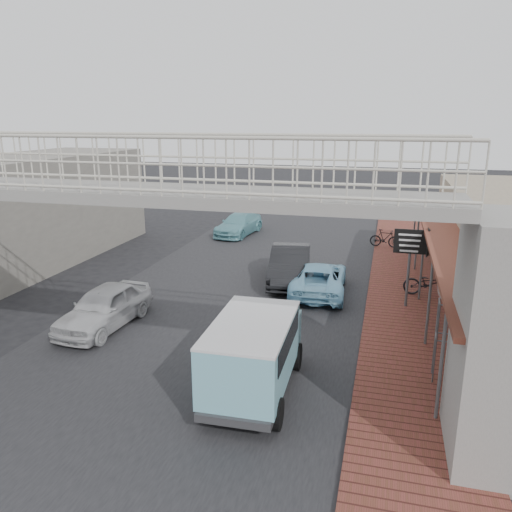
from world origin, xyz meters
The scene contains 14 objects.
ground centered at (0.00, 0.00, 0.00)m, with size 120.00×120.00×0.00m, color black.
road_strip centered at (0.00, 0.00, 0.01)m, with size 10.00×60.00×0.01m, color black.
sidewalk centered at (6.50, 3.00, 0.05)m, with size 3.00×40.00×0.10m, color brown.
footbridge centered at (0.00, -4.00, 3.18)m, with size 16.40×2.40×6.34m.
building_far_left centered at (-11.00, 6.00, 2.50)m, with size 5.00×14.00×5.00m, color gray.
white_hatchback centered at (-3.27, -0.12, 0.68)m, with size 1.62×4.02×1.37m, color silver.
dark_sedan centered at (1.72, 6.12, 0.75)m, with size 1.58×4.54×1.50m, color black.
angkot_curb centered at (3.10, 5.00, 0.61)m, with size 2.03×4.40×1.22m, color #7DBAD9.
angkot_far centered at (-2.94, 14.10, 0.62)m, with size 1.73×4.26×1.24m, color #69ACB7.
angkot_van centered at (2.58, -2.87, 1.28)m, with size 1.99×4.16×2.01m.
motorcycle_near centered at (7.28, 5.43, 0.61)m, with size 0.68×1.94×1.02m, color black.
motorcycle_far centered at (5.51, 12.83, 0.57)m, with size 0.44×1.56×0.94m, color black.
street_clock centered at (7.21, -1.11, 2.45)m, with size 0.70×0.57×2.84m.
arrow_sign centered at (7.12, 4.11, 2.48)m, with size 1.69×1.06×2.95m.
Camera 1 is at (5.51, -13.67, 6.67)m, focal length 35.00 mm.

